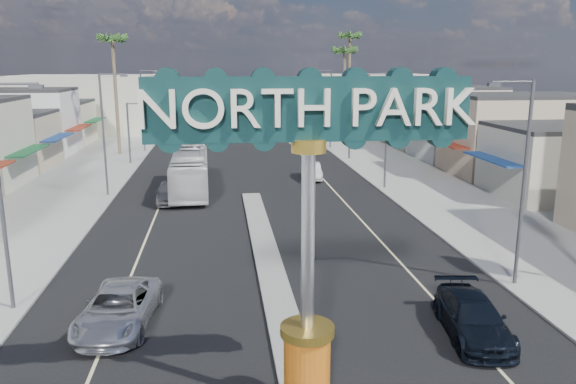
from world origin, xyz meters
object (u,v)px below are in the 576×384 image
object	(u,v)px
streetlight_l_mid	(105,128)
car_parked_right	(311,171)
streetlight_r_mid	(385,125)
streetlight_r_near	(521,174)
gateway_sign	(308,209)
streetlight_l_far	(144,106)
palm_right_far	(350,42)
suv_right	(473,317)
streetlight_r_far	(329,105)
car_parked_left	(169,192)
streetlight_l_near	(4,187)
palm_left_far	(113,46)
palm_right_mid	(345,56)
traffic_signal_right	(332,118)
suv_left	(118,308)
traffic_signal_left	(147,120)
city_bus	(190,172)

from	to	relation	value
streetlight_l_mid	car_parked_right	bearing A→B (deg)	15.89
streetlight_r_mid	streetlight_r_near	bearing A→B (deg)	-90.00
gateway_sign	streetlight_l_far	bearing A→B (deg)	101.78
streetlight_l_far	streetlight_r_mid	bearing A→B (deg)	-46.52
palm_right_far	suv_right	size ratio (longest dim) A/B	2.88
streetlight_r_far	car_parked_left	xyz separation A→B (m)	(-16.31, -24.50, -4.31)
streetlight_l_near	streetlight_r_mid	size ratio (longest dim) A/B	1.00
streetlight_l_mid	suv_right	distance (m)	29.99
palm_left_far	palm_right_far	xyz separation A→B (m)	(28.00, 12.00, 0.89)
palm_right_mid	palm_right_far	size ratio (longest dim) A/B	0.86
streetlight_r_near	palm_left_far	distance (m)	46.80
traffic_signal_right	streetlight_r_near	world-z (taller)	streetlight_r_near
suv_left	streetlight_r_near	bearing A→B (deg)	12.74
car_parked_left	palm_left_far	bearing A→B (deg)	105.15
palm_right_mid	palm_left_far	bearing A→B (deg)	-167.01
streetlight_r_near	traffic_signal_left	bearing A→B (deg)	119.99
streetlight_r_near	streetlight_r_mid	size ratio (longest dim) A/B	1.00
car_parked_right	city_bus	size ratio (longest dim) A/B	0.37
traffic_signal_left	gateway_sign	bearing A→B (deg)	-77.67
palm_left_far	suv_left	xyz separation A→B (m)	(6.84, -41.94, -10.77)
traffic_signal_left	palm_left_far	bearing A→B (deg)	122.43
traffic_signal_left	city_bus	bearing A→B (deg)	-70.83
streetlight_r_far	suv_right	xyz separation A→B (m)	(-3.79, -46.26, -4.36)
traffic_signal_left	streetlight_r_mid	size ratio (longest dim) A/B	0.67
palm_left_far	palm_right_far	world-z (taller)	palm_right_far
streetlight_r_mid	palm_right_mid	bearing A→B (deg)	84.36
car_parked_right	traffic_signal_left	bearing A→B (deg)	150.26
streetlight_l_mid	palm_left_far	size ratio (longest dim) A/B	0.69
streetlight_r_near	suv_right	bearing A→B (deg)	-131.62
streetlight_l_far	car_parked_right	bearing A→B (deg)	-47.63
gateway_sign	streetlight_l_mid	bearing A→B (deg)	110.42
traffic_signal_right	city_bus	xyz separation A→B (m)	(-13.72, -13.36, -2.69)
streetlight_l_far	suv_right	bearing A→B (deg)	-69.74
gateway_sign	streetlight_r_far	xyz separation A→B (m)	(10.43, 50.02, -0.86)
car_parked_left	traffic_signal_left	bearing A→B (deg)	98.93
palm_left_far	streetlight_r_far	bearing A→B (deg)	4.88
city_bus	streetlight_l_far	bearing A→B (deg)	104.18
streetlight_l_near	streetlight_r_mid	xyz separation A→B (m)	(20.87, 20.00, 0.00)
palm_right_mid	gateway_sign	bearing A→B (deg)	-103.53
streetlight_r_near	streetlight_r_far	size ratio (longest dim) A/B	1.00
streetlight_l_near	city_bus	xyz separation A→B (m)	(5.89, 20.63, -3.49)
palm_right_mid	suv_right	world-z (taller)	palm_right_mid
gateway_sign	suv_left	size ratio (longest dim) A/B	1.74
streetlight_r_far	suv_left	size ratio (longest dim) A/B	1.71
palm_right_mid	car_parked_left	bearing A→B (deg)	-123.52
suv_right	streetlight_l_mid	bearing A→B (deg)	132.57
palm_right_far	palm_right_mid	bearing A→B (deg)	-108.43
traffic_signal_right	palm_right_far	bearing A→B (deg)	72.10
traffic_signal_left	palm_right_far	xyz separation A→B (m)	(24.18, 18.01, 8.11)
suv_right	palm_right_mid	bearing A→B (deg)	90.22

